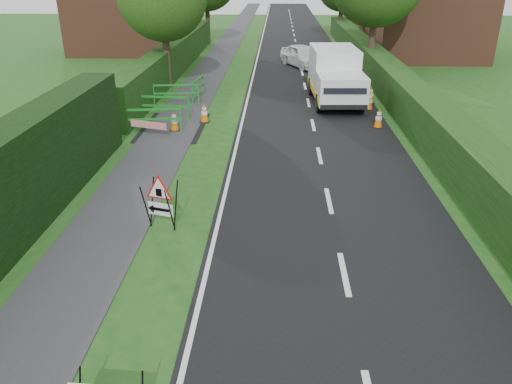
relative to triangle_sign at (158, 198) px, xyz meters
name	(u,v)px	position (x,y,z in m)	size (l,w,h in m)	color
ground	(218,301)	(1.70, -2.78, -0.82)	(120.00, 120.00, 0.00)	#194F16
road_surface	(296,42)	(4.20, 32.22, -0.82)	(6.00, 90.00, 0.02)	black
footpath	(229,42)	(-1.30, 32.22, -0.82)	(2.00, 90.00, 0.02)	#2D2D30
hedge_west_far	(176,72)	(-3.30, 19.22, -0.82)	(1.00, 24.00, 1.80)	#14380F
hedge_east	(391,99)	(8.20, 13.22, -0.82)	(1.20, 50.00, 1.50)	#14380F
house_west	(125,9)	(-8.30, 27.22, 2.07)	(7.50, 7.40, 7.88)	brown
house_east_a	(428,13)	(12.70, 25.22, 2.07)	(7.50, 7.40, 7.88)	brown
house_east_b	(398,0)	(13.70, 39.22, 2.07)	(7.50, 7.40, 7.88)	brown
triangle_sign	(158,198)	(0.00, 0.00, 0.00)	(1.00, 1.00, 1.18)	black
works_van	(335,75)	(5.39, 12.52, 0.43)	(2.25, 5.26, 2.36)	silver
traffic_cone_0	(379,118)	(6.72, 8.54, -0.43)	(0.38, 0.38, 0.79)	black
traffic_cone_1	(369,101)	(6.79, 11.19, -0.43)	(0.38, 0.38, 0.79)	black
traffic_cone_2	(371,95)	(7.04, 12.34, -0.43)	(0.38, 0.38, 0.79)	black
traffic_cone_3	(174,121)	(-1.17, 7.81, -0.43)	(0.38, 0.38, 0.79)	black
traffic_cone_4	(204,113)	(-0.17, 8.99, -0.43)	(0.38, 0.38, 0.79)	black
ped_barrier_0	(154,117)	(-1.85, 7.44, -0.19)	(2.09, 0.60, 1.00)	#167D20
ped_barrier_1	(165,104)	(-1.85, 9.37, -0.19)	(2.08, 0.51, 1.00)	#167D20
ped_barrier_2	(176,91)	(-1.80, 11.59, -0.19)	(2.08, 0.55, 1.00)	#167D20
ped_barrier_3	(198,86)	(-0.97, 12.72, -0.19)	(0.56, 2.09, 1.00)	#167D20
redwhite_plank	(149,136)	(-1.97, 7.05, -0.82)	(1.50, 0.04, 0.25)	red
hatchback_car	(303,56)	(4.30, 21.26, -0.15)	(1.59, 3.96, 1.35)	white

